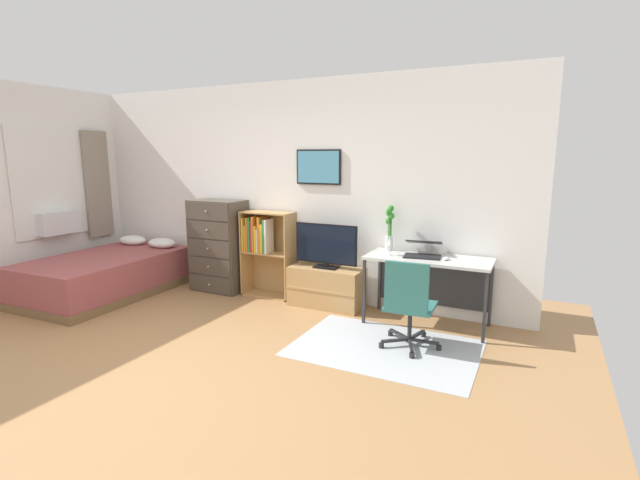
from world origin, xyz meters
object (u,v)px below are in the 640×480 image
at_px(bed, 106,274).
at_px(desk, 430,269).
at_px(television, 326,246).
at_px(bookshelf, 264,246).
at_px(computer_mouse, 446,258).
at_px(bamboo_vase, 389,227).
at_px(dresser, 219,246).
at_px(laptop, 423,250).
at_px(wine_glass, 390,243).
at_px(office_chair, 409,303).
at_px(tv_stand, 327,287).

xyz_separation_m(bed, desk, (4.05, 0.81, 0.34)).
relative_size(bed, television, 2.65).
height_order(bookshelf, computer_mouse, bookshelf).
xyz_separation_m(television, bamboo_vase, (0.73, 0.13, 0.27)).
xyz_separation_m(dresser, laptop, (2.74, -0.00, 0.20)).
relative_size(dresser, wine_glass, 6.77).
distance_m(computer_mouse, bamboo_vase, 0.76).
bearing_deg(computer_mouse, wine_glass, -177.01).
xyz_separation_m(office_chair, computer_mouse, (0.20, 0.68, 0.30)).
xyz_separation_m(dresser, television, (1.60, -0.01, 0.13)).
height_order(dresser, wine_glass, dresser).
bearing_deg(bamboo_vase, computer_mouse, -18.80).
relative_size(bookshelf, laptop, 2.39).
height_order(tv_stand, desk, desk).
bearing_deg(bamboo_vase, tv_stand, -171.58).
relative_size(laptop, computer_mouse, 4.41).
distance_m(bed, bookshelf, 2.13).
distance_m(tv_stand, bamboo_vase, 1.07).
xyz_separation_m(laptop, wine_glass, (-0.33, -0.14, 0.07)).
relative_size(television, computer_mouse, 7.57).
bearing_deg(television, laptop, 0.28).
bearing_deg(bamboo_vase, office_chair, -61.79).
distance_m(bed, television, 2.97).
bearing_deg(office_chair, bed, 177.65).
bearing_deg(bed, office_chair, -2.01).
relative_size(tv_stand, desk, 0.69).
bearing_deg(television, bed, -164.23).
relative_size(desk, wine_glass, 7.19).
distance_m(office_chair, computer_mouse, 0.77).
xyz_separation_m(bed, tv_stand, (2.82, 0.82, -0.02)).
distance_m(television, desk, 1.23).
xyz_separation_m(bookshelf, laptop, (2.06, -0.06, 0.15)).
height_order(laptop, wine_glass, wine_glass).
relative_size(bookshelf, desk, 0.85).
distance_m(dresser, television, 1.60).
bearing_deg(bamboo_vase, desk, -13.14).
xyz_separation_m(television, wine_glass, (0.82, -0.13, 0.13)).
height_order(office_chair, laptop, laptop).
bearing_deg(desk, bamboo_vase, 166.86).
bearing_deg(dresser, television, -0.26).
xyz_separation_m(computer_mouse, bamboo_vase, (-0.68, 0.23, 0.25)).
distance_m(bookshelf, office_chair, 2.30).
height_order(tv_stand, television, television).
distance_m(laptop, computer_mouse, 0.29).
bearing_deg(bamboo_vase, television, -169.88).
bearing_deg(laptop, wine_glass, -164.97).
bearing_deg(laptop, office_chair, -93.06).
height_order(office_chair, computer_mouse, office_chair).
bearing_deg(television, bamboo_vase, 10.12).
height_order(dresser, computer_mouse, dresser).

